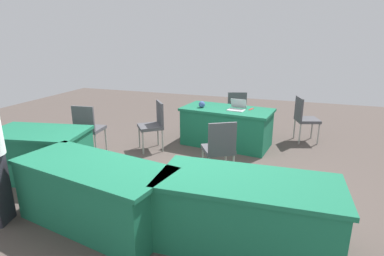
# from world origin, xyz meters

# --- Properties ---
(ground_plane) EXTENTS (14.40, 14.40, 0.00)m
(ground_plane) POSITION_xyz_m (0.00, 0.00, 0.00)
(ground_plane) COLOR #4C423D
(table_foreground) EXTENTS (1.87, 1.09, 0.77)m
(table_foreground) POSITION_xyz_m (-0.15, -2.20, 0.38)
(table_foreground) COLOR #196647
(table_foreground) RESTS_ON ground
(table_mid_left) EXTENTS (1.59, 1.11, 0.77)m
(table_mid_left) POSITION_xyz_m (2.29, 0.22, 0.38)
(table_mid_left) COLOR #196647
(table_mid_left) RESTS_ON ground
(table_mid_right) EXTENTS (1.91, 0.93, 0.77)m
(table_mid_right) POSITION_xyz_m (-1.05, 0.84, 0.38)
(table_mid_right) COLOR #196647
(table_mid_right) RESTS_ON ground
(table_back_left) EXTENTS (2.01, 1.14, 0.77)m
(table_back_left) POSITION_xyz_m (0.71, 1.01, 0.38)
(table_back_left) COLOR #196647
(table_back_left) RESTS_ON ground
(chair_near_front) EXTENTS (0.60, 0.60, 0.98)m
(chair_near_front) POSITION_xyz_m (-0.41, -0.53, 0.57)
(chair_near_front) COLOR #9E9993
(chair_near_front) RESTS_ON ground
(chair_tucked_right) EXTENTS (0.55, 0.55, 0.95)m
(chair_tucked_right) POSITION_xyz_m (-0.15, -3.14, 0.55)
(chair_tucked_right) COLOR #9E9993
(chair_tucked_right) RESTS_ON ground
(chair_aisle) EXTENTS (0.49, 0.49, 0.97)m
(chair_aisle) POSITION_xyz_m (2.14, -0.80, 0.56)
(chair_aisle) COLOR #9E9993
(chair_aisle) RESTS_ON ground
(chair_by_pillar) EXTENTS (0.55, 0.55, 0.95)m
(chair_by_pillar) POSITION_xyz_m (-1.63, -2.93, 0.54)
(chair_by_pillar) COLOR #9E9993
(chair_by_pillar) RESTS_ON ground
(chair_back_row) EXTENTS (0.62, 0.62, 0.95)m
(chair_back_row) POSITION_xyz_m (1.14, -1.49, 0.54)
(chair_back_row) COLOR #9E9993
(chair_back_row) RESTS_ON ground
(laptop_silver) EXTENTS (0.35, 0.33, 0.21)m
(laptop_silver) POSITION_xyz_m (-0.35, -2.14, 0.81)
(laptop_silver) COLOR silver
(laptop_silver) RESTS_ON table_foreground
(yarn_ball) EXTENTS (0.13, 0.13, 0.13)m
(yarn_ball) POSITION_xyz_m (0.36, -2.12, 0.83)
(yarn_ball) COLOR #3F5999
(yarn_ball) RESTS_ON table_foreground
(scissors_red) EXTENTS (0.08, 0.18, 0.01)m
(scissors_red) POSITION_xyz_m (-0.61, -2.28, 0.77)
(scissors_red) COLOR red
(scissors_red) RESTS_ON table_foreground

